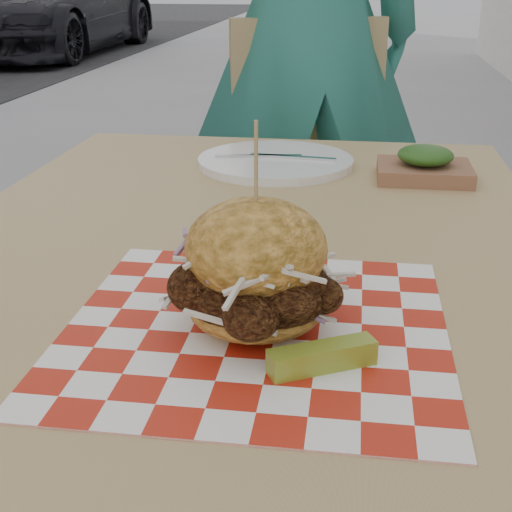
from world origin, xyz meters
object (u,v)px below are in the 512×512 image
object	(u,v)px
patio_chair	(292,174)
diner	(307,30)
car_dark	(53,3)
patio_table	(240,303)
sandwich	(256,274)

from	to	relation	value
patio_chair	diner	bearing A→B (deg)	62.42
car_dark	patio_table	world-z (taller)	car_dark
patio_chair	sandwich	size ratio (longest dim) A/B	4.80
patio_table	sandwich	world-z (taller)	sandwich
patio_table	patio_chair	xyz separation A→B (m)	(-0.03, 1.05, -0.12)
diner	sandwich	xyz separation A→B (m)	(0.06, -1.37, -0.11)
sandwich	patio_chair	bearing A→B (deg)	93.65
diner	car_dark	xyz separation A→B (m)	(-3.93, 7.54, -0.28)
patio_chair	sandwich	distance (m)	1.29
sandwich	patio_table	bearing A→B (deg)	103.62
diner	sandwich	distance (m)	1.38
diner	patio_chair	distance (m)	0.38
patio_table	patio_chair	size ratio (longest dim) A/B	1.26
car_dark	patio_chair	bearing A→B (deg)	-62.14
diner	patio_table	size ratio (longest dim) A/B	1.53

